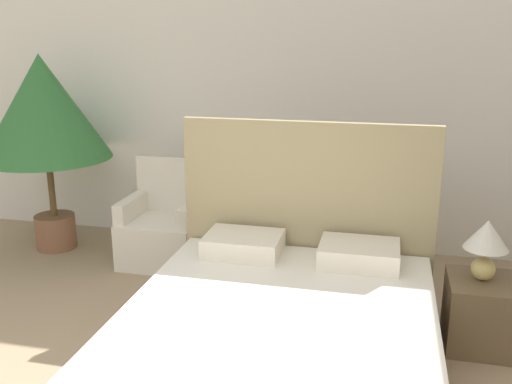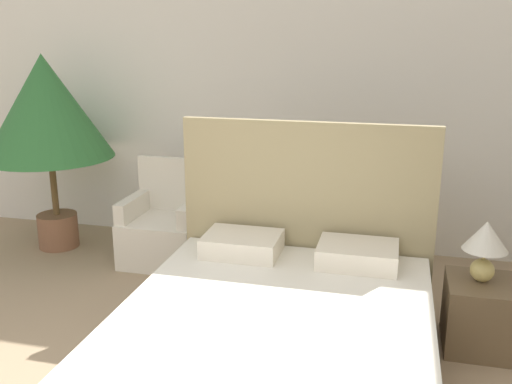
# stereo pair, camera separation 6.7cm
# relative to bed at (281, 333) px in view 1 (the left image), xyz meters

# --- Properties ---
(wall_back) EXTENTS (10.00, 0.06, 2.90)m
(wall_back) POSITION_rel_bed_xyz_m (-0.59, 2.28, 1.16)
(wall_back) COLOR white
(wall_back) RESTS_ON ground_plane
(bed) EXTENTS (1.81, 2.08, 1.40)m
(bed) POSITION_rel_bed_xyz_m (0.00, 0.00, 0.00)
(bed) COLOR brown
(bed) RESTS_ON ground_plane
(armchair_near_window_left) EXTENTS (0.67, 0.61, 0.90)m
(armchair_near_window_left) POSITION_rel_bed_xyz_m (-1.36, 1.53, -0.02)
(armchair_near_window_left) COLOR silver
(armchair_near_window_left) RESTS_ON ground_plane
(armchair_near_window_right) EXTENTS (0.74, 0.69, 0.90)m
(armchair_near_window_right) POSITION_rel_bed_xyz_m (-0.42, 1.53, -0.02)
(armchair_near_window_right) COLOR silver
(armchair_near_window_right) RESTS_ON ground_plane
(potted_palm) EXTENTS (1.16, 1.16, 1.81)m
(potted_palm) POSITION_rel_bed_xyz_m (-2.50, 1.61, 1.01)
(potted_palm) COLOR brown
(potted_palm) RESTS_ON ground_plane
(nightstand) EXTENTS (0.44, 0.47, 0.46)m
(nightstand) POSITION_rel_bed_xyz_m (1.20, 0.66, -0.06)
(nightstand) COLOR brown
(nightstand) RESTS_ON ground_plane
(table_lamp) EXTENTS (0.28, 0.28, 0.40)m
(table_lamp) POSITION_rel_bed_xyz_m (1.19, 0.68, 0.43)
(table_lamp) COLOR tan
(table_lamp) RESTS_ON nightstand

